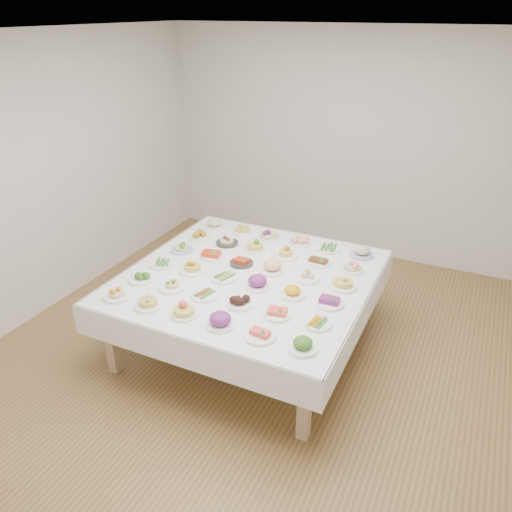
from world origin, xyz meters
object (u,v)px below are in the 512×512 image
at_px(dish_0, 117,292).
at_px(dish_35, 362,251).
at_px(dish_18, 182,246).
at_px(display_table, 249,281).

xyz_separation_m(dish_0, dish_35, (1.66, 1.68, -0.01)).
height_order(dish_18, dish_35, dish_35).
bearing_deg(display_table, dish_35, 45.43).
bearing_deg(dish_18, dish_0, -89.81).
relative_size(display_table, dish_35, 9.33).
bearing_deg(display_table, dish_18, 169.06).
xyz_separation_m(display_table, dish_35, (0.83, 0.84, 0.12)).
bearing_deg(display_table, dish_0, -134.96).
distance_m(display_table, dish_0, 1.19).
relative_size(dish_0, dish_35, 0.98).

